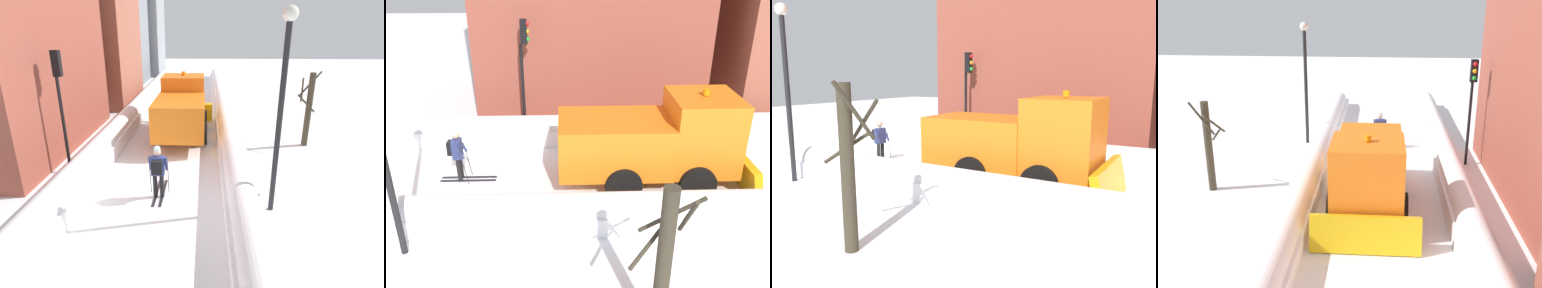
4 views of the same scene
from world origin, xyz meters
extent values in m
plane|color=white|center=(0.00, 10.00, 0.00)|extent=(80.00, 80.00, 0.00)
cube|color=white|center=(-2.71, 10.00, 0.33)|extent=(1.10, 36.00, 0.65)
cylinder|color=white|center=(-2.71, 10.00, 0.65)|extent=(0.90, 34.20, 0.90)
cube|color=white|center=(2.71, 10.00, 0.28)|extent=(1.10, 36.00, 0.56)
cylinder|color=white|center=(2.71, 10.00, 0.56)|extent=(0.90, 34.20, 0.90)
cube|color=gray|center=(-8.08, 30.11, 7.67)|extent=(8.78, 6.46, 15.35)
cube|color=orange|center=(0.40, 5.45, 1.40)|extent=(2.30, 3.40, 1.60)
cube|color=orange|center=(0.40, 8.15, 1.75)|extent=(2.20, 2.00, 2.30)
cube|color=black|center=(0.40, 9.11, 2.26)|extent=(1.85, 0.06, 1.01)
cube|color=gold|center=(0.40, 9.50, 0.55)|extent=(3.20, 0.46, 1.13)
cylinder|color=orange|center=(0.40, 8.15, 3.02)|extent=(0.20, 0.20, 0.18)
cylinder|color=black|center=(-0.75, 7.85, 0.55)|extent=(0.25, 1.10, 1.10)
cylinder|color=black|center=(1.55, 7.85, 0.55)|extent=(0.25, 1.10, 1.10)
cylinder|color=black|center=(-0.75, 5.65, 0.55)|extent=(0.25, 1.10, 1.10)
cylinder|color=black|center=(1.55, 5.65, 0.55)|extent=(0.25, 1.10, 1.10)
cylinder|color=black|center=(-0.03, 0.53, 0.41)|extent=(0.14, 0.14, 0.82)
cylinder|color=black|center=(0.19, 0.53, 0.41)|extent=(0.14, 0.14, 0.82)
cube|color=navy|center=(0.08, 0.53, 1.13)|extent=(0.42, 0.26, 0.62)
cube|color=black|center=(0.08, 0.32, 1.16)|extent=(0.32, 0.16, 0.44)
sphere|color=tan|center=(0.08, 0.53, 1.60)|extent=(0.24, 0.24, 0.24)
sphere|color=silver|center=(0.08, 0.53, 1.70)|extent=(0.22, 0.22, 0.22)
cylinder|color=navy|center=(-0.18, 0.63, 1.16)|extent=(0.09, 0.33, 0.56)
cylinder|color=navy|center=(0.34, 0.63, 1.16)|extent=(0.09, 0.33, 0.56)
cube|color=black|center=(-0.03, 0.78, 0.01)|extent=(0.09, 1.80, 0.03)
cube|color=black|center=(0.19, 0.78, 0.01)|extent=(0.09, 1.80, 0.03)
cylinder|color=#262628|center=(-0.22, 0.75, 0.60)|extent=(0.02, 0.19, 1.19)
cylinder|color=#262628|center=(0.38, 0.75, 0.60)|extent=(0.02, 0.19, 1.19)
cylinder|color=black|center=(-3.66, 2.33, 1.82)|extent=(0.12, 0.12, 3.64)
cube|color=black|center=(-3.66, 2.47, 4.09)|extent=(0.28, 0.24, 0.90)
sphere|color=red|center=(-3.66, 2.60, 4.37)|extent=(0.18, 0.18, 0.18)
sphere|color=gold|center=(-3.66, 2.60, 4.09)|extent=(0.18, 0.18, 0.18)
sphere|color=green|center=(-3.66, 2.60, 3.81)|extent=(0.18, 0.18, 0.18)
cylinder|color=black|center=(3.63, -0.08, 2.71)|extent=(0.16, 0.16, 5.41)
sphere|color=silver|center=(3.63, -0.08, 5.59)|extent=(0.40, 0.40, 0.40)
cylinder|color=#3B3426|center=(6.32, 5.64, 1.71)|extent=(0.28, 0.28, 3.41)
cylinder|color=#3B3426|center=(6.35, 5.94, 2.87)|extent=(0.93, 0.16, 1.19)
cylinder|color=#3B3426|center=(6.09, 5.40, 2.09)|extent=(0.65, 0.79, 0.70)
cylinder|color=#3B3426|center=(5.97, 5.78, 2.64)|extent=(0.40, 1.08, 0.96)
camera|label=1|loc=(1.55, -8.41, 5.25)|focal=28.91mm
camera|label=2|loc=(11.73, 3.96, 6.78)|focal=37.96mm
camera|label=3|loc=(11.39, 11.42, 3.53)|focal=35.88mm
camera|label=4|loc=(0.02, 20.80, 7.17)|focal=42.11mm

